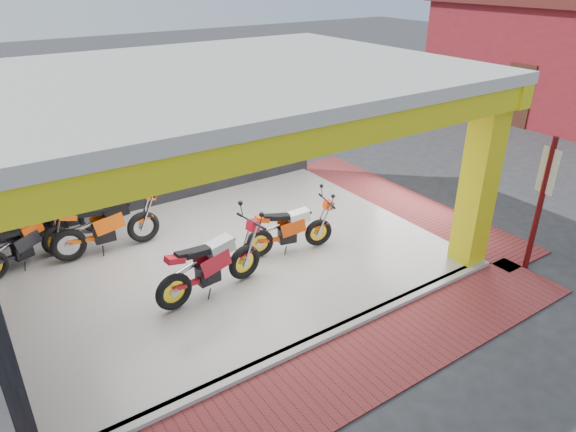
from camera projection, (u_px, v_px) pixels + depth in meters
The scene contains 16 objects.
ground at pixel (285, 308), 8.73m from camera, with size 80.00×80.00×0.00m, color #2D2D30.
showroom_floor at pixel (229, 256), 10.20m from camera, with size 8.00×6.00×0.10m, color silver.
showroom_ceiling at pixel (219, 74), 8.64m from camera, with size 8.40×6.40×0.20m, color beige.
back_wall at pixel (161, 135), 11.75m from camera, with size 8.20×0.20×3.50m, color black.
corner_column at pixel (479, 180), 9.30m from camera, with size 0.50×0.50×3.50m, color yellow.
header_beam_front at pixel (328, 135), 6.54m from camera, with size 8.40×0.30×0.40m, color yellow.
header_beam_right at pixel (389, 68), 10.79m from camera, with size 0.30×6.40×0.40m, color yellow.
floor_kerb at pixel (322, 338), 7.96m from camera, with size 8.00×0.20×0.10m, color silver.
paver_front at pixel (355, 369), 7.39m from camera, with size 9.00×1.40×0.03m, color maroon.
paver_right at pixel (401, 201), 12.64m from camera, with size 1.40×7.00×0.03m, color maroon.
signpost at pixel (541, 200), 9.29m from camera, with size 0.10×0.36×2.61m.
moto_hero at pixel (319, 220), 10.20m from camera, with size 1.93×0.72×1.18m, color #EC4309, non-canonical shape.
moto_row_a at pixel (244, 247), 9.07m from camera, with size 2.20×0.81×1.34m, color #B21221, non-canonical shape.
moto_row_b at pixel (141, 212), 10.30m from camera, with size 2.23×0.83×1.37m, color #FF5A0A, non-canonical shape.
moto_row_c at pixel (53, 228), 9.94m from camera, with size 1.88×0.70×1.15m, color black, non-canonical shape.
moto_row_d at pixel (91, 207), 10.76m from camera, with size 1.90×0.70×1.16m, color black, non-canonical shape.
Camera 1 is at (-3.99, -5.94, 5.25)m, focal length 32.00 mm.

